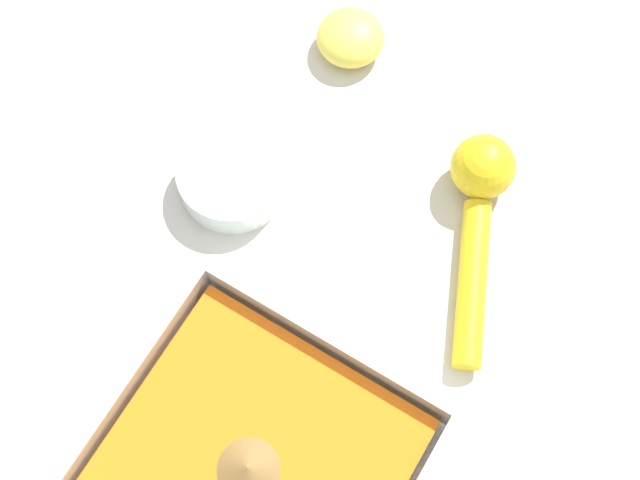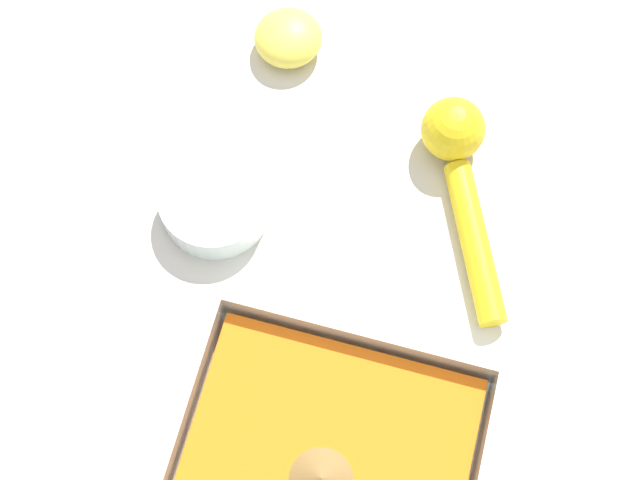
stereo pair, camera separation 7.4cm
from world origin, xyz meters
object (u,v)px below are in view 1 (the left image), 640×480
Objects in this scene: square_dish at (250,472)px; lemon_half at (351,38)px; lemon_squeezer at (480,203)px; spice_bowl at (232,178)px.

lemon_half is (0.13, -0.38, -0.00)m from square_dish.
lemon_squeezer is at bearing -99.31° from square_dish.
square_dish reaches higher than lemon_half.
lemon_half is at bearing -95.23° from spice_bowl.
square_dish is 0.29m from lemon_squeezer.
lemon_half is (0.18, -0.09, -0.01)m from lemon_squeezer.
lemon_half reaches higher than spice_bowl.
square_dish is 0.25m from spice_bowl.
spice_bowl is at bearing 90.02° from lemon_squeezer.
lemon_squeezer is 0.20m from lemon_half.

